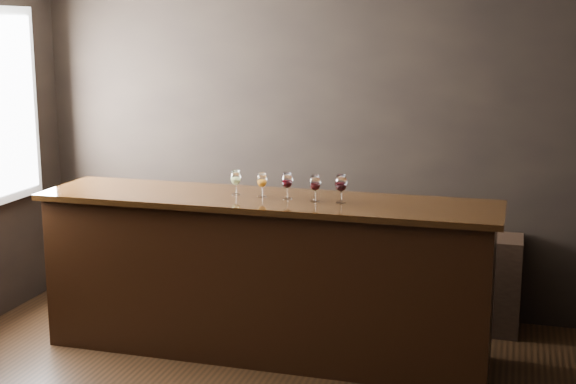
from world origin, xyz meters
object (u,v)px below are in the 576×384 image
(glass_red_c, at_px, (341,184))
(glass_white, at_px, (236,178))
(back_bar_shelf, at_px, (386,275))
(glass_red_a, at_px, (287,181))
(glass_red_b, at_px, (315,184))
(glass_amber, at_px, (262,181))
(bar_counter, at_px, (266,279))

(glass_red_c, bearing_deg, glass_white, 175.31)
(back_bar_shelf, relative_size, glass_red_a, 11.18)
(back_bar_shelf, bearing_deg, glass_red_a, -122.48)
(glass_red_b, bearing_deg, glass_amber, 173.81)
(glass_red_b, bearing_deg, glass_white, 174.37)
(back_bar_shelf, distance_m, glass_red_c, 1.33)
(back_bar_shelf, bearing_deg, glass_red_c, -101.06)
(back_bar_shelf, relative_size, glass_red_c, 10.56)
(bar_counter, bearing_deg, back_bar_shelf, 51.07)
(glass_red_c, bearing_deg, bar_counter, 177.38)
(back_bar_shelf, bearing_deg, bar_counter, -129.20)
(glass_white, xyz_separation_m, glass_red_a, (0.40, -0.04, 0.01))
(glass_red_a, bearing_deg, glass_white, 174.41)
(glass_red_a, xyz_separation_m, glass_red_c, (0.40, -0.03, 0.01))
(glass_amber, bearing_deg, glass_red_c, -4.75)
(glass_red_a, bearing_deg, bar_counter, -179.76)
(glass_amber, bearing_deg, glass_red_a, -6.69)
(glass_white, relative_size, glass_red_b, 0.97)
(glass_white, height_order, glass_red_b, glass_red_b)
(glass_white, height_order, glass_red_c, glass_red_c)
(glass_red_a, bearing_deg, glass_amber, 173.31)
(back_bar_shelf, relative_size, glass_white, 11.82)
(bar_counter, relative_size, glass_red_a, 16.98)
(glass_white, bearing_deg, back_bar_shelf, 41.62)
(glass_red_c, bearing_deg, glass_red_b, 178.39)
(bar_counter, xyz_separation_m, glass_red_b, (0.37, -0.02, 0.74))
(back_bar_shelf, distance_m, glass_red_a, 1.42)
(glass_amber, relative_size, glass_red_c, 0.86)
(back_bar_shelf, xyz_separation_m, glass_red_a, (-0.58, -0.91, 0.92))
(back_bar_shelf, bearing_deg, glass_red_b, -111.66)
(glass_white, distance_m, glass_red_c, 0.80)
(glass_white, bearing_deg, bar_counter, -9.53)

